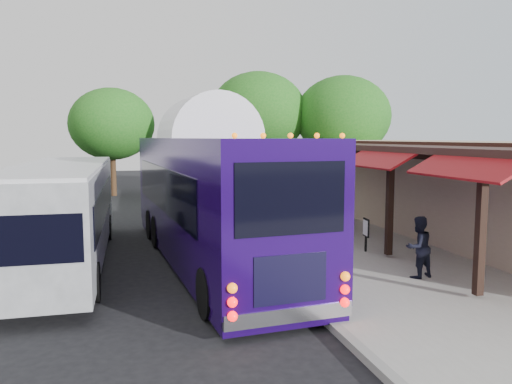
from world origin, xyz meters
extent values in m
plane|color=black|center=(0.00, 0.00, 0.00)|extent=(90.00, 90.00, 0.00)
cube|color=#9E9B93|center=(5.00, 4.00, 0.07)|extent=(10.00, 40.00, 0.15)
cube|color=gray|center=(0.05, 4.00, 0.07)|extent=(0.20, 40.00, 0.16)
cube|color=tan|center=(8.50, 4.00, 1.80)|extent=(5.00, 20.00, 3.60)
cube|color=black|center=(5.98, 4.00, 3.30)|extent=(0.06, 20.00, 0.60)
cube|color=#331E19|center=(4.90, 4.00, 3.40)|extent=(2.60, 20.00, 0.18)
cube|color=black|center=(3.78, -4.00, 1.80)|extent=(0.18, 0.18, 3.16)
cube|color=maroon|center=(3.35, -4.00, 3.15)|extent=(1.00, 3.20, 0.57)
cube|color=black|center=(3.78, 0.00, 1.80)|extent=(0.18, 0.18, 3.16)
cube|color=maroon|center=(3.35, 0.00, 3.15)|extent=(1.00, 3.20, 0.57)
cube|color=black|center=(3.78, 4.00, 1.80)|extent=(0.18, 0.18, 3.16)
cube|color=maroon|center=(3.35, 4.00, 3.15)|extent=(1.00, 3.20, 0.57)
cube|color=black|center=(3.78, 8.00, 1.80)|extent=(0.18, 0.18, 3.16)
cube|color=maroon|center=(3.35, 8.00, 3.15)|extent=(1.00, 3.20, 0.57)
cube|color=black|center=(3.78, 12.00, 1.80)|extent=(0.18, 0.18, 3.16)
cube|color=maroon|center=(3.35, 12.00, 3.15)|extent=(1.00, 3.20, 0.57)
sphere|color=teal|center=(4.20, -2.00, 2.88)|extent=(0.26, 0.26, 0.26)
sphere|color=teal|center=(4.20, 3.00, 2.88)|extent=(0.26, 0.26, 0.26)
sphere|color=teal|center=(4.20, 8.00, 2.88)|extent=(0.26, 0.26, 0.26)
cube|color=#1D064C|center=(-1.45, 1.42, 2.10)|extent=(3.73, 12.60, 3.26)
cube|color=#1D064C|center=(-1.45, 1.42, 0.31)|extent=(3.67, 12.47, 0.36)
ellipsoid|color=white|center=(-1.45, 1.42, 3.71)|extent=(3.71, 12.36, 0.58)
cube|color=black|center=(-1.45, -4.80, 2.64)|extent=(2.16, 0.22, 1.35)
cube|color=silver|center=(-1.45, -4.72, 0.43)|extent=(2.59, 0.42, 0.29)
sphere|color=#FF0C0C|center=(-2.58, -4.82, 0.70)|extent=(0.19, 0.19, 0.19)
sphere|color=#FF0C0C|center=(-0.32, -4.82, 0.70)|extent=(0.19, 0.19, 0.19)
cylinder|color=black|center=(-2.65, -3.30, 0.54)|extent=(0.40, 1.10, 1.08)
cylinder|color=black|center=(-0.25, -3.30, 0.54)|extent=(0.40, 1.10, 1.08)
cylinder|color=black|center=(-2.65, 5.40, 0.54)|extent=(0.40, 1.10, 1.08)
cylinder|color=black|center=(-0.25, 5.40, 0.54)|extent=(0.40, 1.10, 1.08)
cube|color=gray|center=(-5.70, 2.18, 1.61)|extent=(2.43, 11.06, 2.55)
cube|color=black|center=(-6.91, 2.18, 1.83)|extent=(0.05, 9.39, 0.96)
cube|color=black|center=(-4.49, 2.18, 1.83)|extent=(0.05, 9.39, 0.96)
cube|color=silver|center=(-5.70, 2.18, 2.92)|extent=(2.38, 10.83, 0.10)
cylinder|color=black|center=(-4.59, -1.69, 0.46)|extent=(0.27, 0.92, 0.92)
cylinder|color=black|center=(-6.80, 5.49, 0.46)|extent=(0.27, 0.92, 0.92)
cylinder|color=black|center=(-4.59, 5.49, 0.46)|extent=(0.27, 0.92, 0.92)
imported|color=black|center=(3.00, 2.61, 0.98)|extent=(0.68, 0.52, 1.65)
imported|color=black|center=(3.40, -2.19, 0.95)|extent=(0.89, 0.76, 1.60)
imported|color=black|center=(1.03, 1.97, 1.06)|extent=(1.16, 0.85, 1.83)
imported|color=black|center=(3.30, 5.47, 1.03)|extent=(1.24, 0.84, 1.77)
cube|color=black|center=(3.45, 0.83, 0.68)|extent=(0.06, 0.06, 1.05)
cube|color=black|center=(3.45, 0.83, 0.92)|extent=(0.09, 0.48, 0.57)
cube|color=white|center=(3.42, 0.83, 0.92)|extent=(0.06, 0.40, 0.48)
cylinder|color=#382314|center=(1.26, 17.40, 1.47)|extent=(0.36, 0.36, 2.94)
ellipsoid|color=#1A5D17|center=(1.26, 17.40, 4.34)|extent=(5.07, 5.07, 4.31)
cylinder|color=#382314|center=(4.23, 17.41, 1.78)|extent=(0.36, 0.36, 3.55)
ellipsoid|color=#1A5D17|center=(4.23, 17.41, 5.25)|extent=(6.13, 6.13, 5.21)
cylinder|color=#382314|center=(9.20, 15.66, 1.71)|extent=(0.36, 0.36, 3.41)
ellipsoid|color=#1A5D17|center=(9.20, 15.66, 5.04)|extent=(5.90, 5.90, 5.01)
cylinder|color=#382314|center=(-4.75, 19.95, 1.56)|extent=(0.36, 0.36, 3.11)
ellipsoid|color=#1A5D17|center=(-4.75, 19.95, 4.60)|extent=(5.37, 5.37, 4.57)
camera|label=1|loc=(-3.74, -13.32, 3.74)|focal=35.00mm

